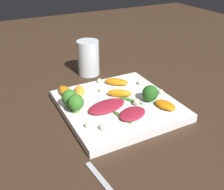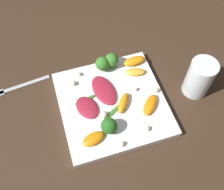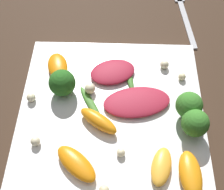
# 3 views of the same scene
# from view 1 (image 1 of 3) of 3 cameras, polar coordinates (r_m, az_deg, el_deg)

# --- Properties ---
(ground_plane) EXTENTS (2.40, 2.40, 0.00)m
(ground_plane) POSITION_cam_1_polar(r_m,az_deg,el_deg) (0.72, 1.30, -3.03)
(ground_plane) COLOR #382619
(plate) EXTENTS (0.29, 0.29, 0.02)m
(plate) POSITION_cam_1_polar(r_m,az_deg,el_deg) (0.72, 1.31, -2.30)
(plate) COLOR white
(plate) RESTS_ON ground_plane
(drinking_glass) EXTENTS (0.07, 0.07, 0.12)m
(drinking_glass) POSITION_cam_1_polar(r_m,az_deg,el_deg) (0.91, -5.17, 8.07)
(drinking_glass) COLOR white
(drinking_glass) RESTS_ON ground_plane
(radicchio_leaf_0) EXTENTS (0.08, 0.09, 0.01)m
(radicchio_leaf_0) POSITION_cam_1_polar(r_m,az_deg,el_deg) (0.65, 4.51, -4.01)
(radicchio_leaf_0) COLOR maroon
(radicchio_leaf_0) RESTS_ON plate
(radicchio_leaf_1) EXTENTS (0.08, 0.12, 0.01)m
(radicchio_leaf_1) POSITION_cam_1_polar(r_m,az_deg,el_deg) (0.68, -1.15, -2.43)
(radicchio_leaf_1) COLOR maroon
(radicchio_leaf_1) RESTS_ON plate
(orange_segment_0) EXTENTS (0.07, 0.05, 0.02)m
(orange_segment_0) POSITION_cam_1_polar(r_m,az_deg,el_deg) (0.70, 11.52, -2.13)
(orange_segment_0) COLOR orange
(orange_segment_0) RESTS_ON plate
(orange_segment_1) EXTENTS (0.06, 0.07, 0.02)m
(orange_segment_1) POSITION_cam_1_polar(r_m,az_deg,el_deg) (0.73, 1.65, 0.41)
(orange_segment_1) COLOR orange
(orange_segment_1) RESTS_ON plate
(orange_segment_2) EXTENTS (0.07, 0.07, 0.02)m
(orange_segment_2) POSITION_cam_1_polar(r_m,az_deg,el_deg) (0.80, 0.94, 2.90)
(orange_segment_2) COLOR orange
(orange_segment_2) RESTS_ON plate
(orange_segment_3) EXTENTS (0.06, 0.04, 0.02)m
(orange_segment_3) POSITION_cam_1_polar(r_m,az_deg,el_deg) (0.76, -7.04, 0.96)
(orange_segment_3) COLOR #FCAD33
(orange_segment_3) RESTS_ON plate
(orange_segment_4) EXTENTS (0.07, 0.03, 0.02)m
(orange_segment_4) POSITION_cam_1_polar(r_m,az_deg,el_deg) (0.75, -10.10, 0.79)
(orange_segment_4) COLOR orange
(orange_segment_4) RESTS_ON plate
(broccoli_floret_0) EXTENTS (0.04, 0.04, 0.05)m
(broccoli_floret_0) POSITION_cam_1_polar(r_m,az_deg,el_deg) (0.68, -9.23, -0.55)
(broccoli_floret_0) COLOR #7A9E51
(broccoli_floret_0) RESTS_ON plate
(broccoli_floret_1) EXTENTS (0.04, 0.04, 0.05)m
(broccoli_floret_1) POSITION_cam_1_polar(r_m,az_deg,el_deg) (0.71, 8.32, 0.38)
(broccoli_floret_1) COLOR #84AD5B
(broccoli_floret_1) RESTS_ON plate
(broccoli_floret_2) EXTENTS (0.04, 0.04, 0.05)m
(broccoli_floret_2) POSITION_cam_1_polar(r_m,az_deg,el_deg) (0.66, -7.90, -1.68)
(broccoli_floret_2) COLOR #84AD5B
(broccoli_floret_2) RESTS_ON plate
(arugula_sprig_0) EXTENTS (0.07, 0.05, 0.00)m
(arugula_sprig_0) POSITION_cam_1_polar(r_m,az_deg,el_deg) (0.72, 3.98, -1.11)
(arugula_sprig_0) COLOR #3D7528
(arugula_sprig_0) RESTS_ON plate
(arugula_sprig_1) EXTENTS (0.07, 0.03, 0.01)m
(arugula_sprig_1) POSITION_cam_1_polar(r_m,az_deg,el_deg) (0.65, 2.18, -4.77)
(arugula_sprig_1) COLOR #3D7528
(arugula_sprig_1) RESTS_ON plate
(macadamia_nut_0) EXTENTS (0.01, 0.01, 0.01)m
(macadamia_nut_0) POSITION_cam_1_polar(r_m,az_deg,el_deg) (0.81, -2.78, 3.17)
(macadamia_nut_0) COLOR beige
(macadamia_nut_0) RESTS_ON plate
(macadamia_nut_1) EXTENTS (0.01, 0.01, 0.01)m
(macadamia_nut_1) POSITION_cam_1_polar(r_m,az_deg,el_deg) (0.76, 10.57, 0.72)
(macadamia_nut_1) COLOR beige
(macadamia_nut_1) RESTS_ON plate
(macadamia_nut_2) EXTENTS (0.01, 0.01, 0.01)m
(macadamia_nut_2) POSITION_cam_1_polar(r_m,az_deg,el_deg) (0.76, -2.48, 1.14)
(macadamia_nut_2) COLOR beige
(macadamia_nut_2) RESTS_ON plate
(macadamia_nut_3) EXTENTS (0.02, 0.02, 0.02)m
(macadamia_nut_3) POSITION_cam_1_polar(r_m,az_deg,el_deg) (0.70, 5.34, -1.53)
(macadamia_nut_3) COLOR beige
(macadamia_nut_3) RESTS_ON plate
(macadamia_nut_4) EXTENTS (0.01, 0.01, 0.01)m
(macadamia_nut_4) POSITION_cam_1_polar(r_m,az_deg,el_deg) (0.61, -5.43, -6.51)
(macadamia_nut_4) COLOR beige
(macadamia_nut_4) RESTS_ON plate
(macadamia_nut_5) EXTENTS (0.01, 0.01, 0.01)m
(macadamia_nut_5) POSITION_cam_1_polar(r_m,az_deg,el_deg) (0.80, 6.10, 2.75)
(macadamia_nut_5) COLOR beige
(macadamia_nut_5) RESTS_ON plate
(macadamia_nut_6) EXTENTS (0.02, 0.02, 0.02)m
(macadamia_nut_6) POSITION_cam_1_polar(r_m,az_deg,el_deg) (0.60, -2.02, -6.93)
(macadamia_nut_6) COLOR beige
(macadamia_nut_6) RESTS_ON plate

